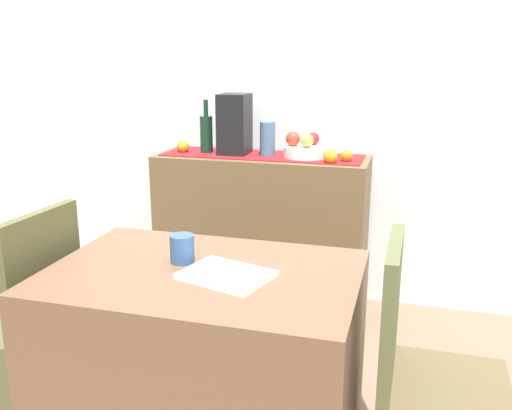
% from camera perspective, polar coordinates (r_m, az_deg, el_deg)
% --- Properties ---
extents(ground_plane, '(6.40, 6.40, 0.02)m').
position_cam_1_polar(ground_plane, '(2.62, -0.12, -18.89)').
color(ground_plane, '#7A614B').
rests_on(ground_plane, ground).
extents(room_wall_rear, '(6.40, 0.06, 2.70)m').
position_cam_1_polar(room_wall_rear, '(3.32, 5.63, 13.27)').
color(room_wall_rear, silver).
rests_on(room_wall_rear, ground).
extents(sideboard_console, '(1.19, 0.42, 0.90)m').
position_cam_1_polar(sideboard_console, '(3.27, 0.58, -2.76)').
color(sideboard_console, brown).
rests_on(sideboard_console, ground).
extents(table_runner, '(1.12, 0.32, 0.01)m').
position_cam_1_polar(table_runner, '(3.16, 0.60, 5.04)').
color(table_runner, maroon).
rests_on(table_runner, sideboard_console).
extents(fruit_bowl, '(0.24, 0.24, 0.06)m').
position_cam_1_polar(fruit_bowl, '(3.10, 4.99, 5.39)').
color(fruit_bowl, white).
rests_on(fruit_bowl, table_runner).
extents(apple_center, '(0.07, 0.07, 0.07)m').
position_cam_1_polar(apple_center, '(3.07, 5.18, 6.51)').
color(apple_center, '#8FA040').
rests_on(apple_center, fruit_bowl).
extents(apple_left, '(0.07, 0.07, 0.07)m').
position_cam_1_polar(apple_left, '(3.15, 5.80, 6.69)').
color(apple_left, red).
rests_on(apple_left, fruit_bowl).
extents(apple_rear, '(0.08, 0.08, 0.08)m').
position_cam_1_polar(apple_rear, '(3.11, 3.76, 6.70)').
color(apple_rear, '#BA3623').
rests_on(apple_rear, fruit_bowl).
extents(wine_bottle, '(0.07, 0.07, 0.30)m').
position_cam_1_polar(wine_bottle, '(3.25, -5.05, 7.24)').
color(wine_bottle, '#163421').
rests_on(wine_bottle, sideboard_console).
extents(coffee_maker, '(0.16, 0.18, 0.34)m').
position_cam_1_polar(coffee_maker, '(3.18, -2.19, 8.14)').
color(coffee_maker, black).
rests_on(coffee_maker, sideboard_console).
extents(ceramic_vase, '(0.09, 0.09, 0.19)m').
position_cam_1_polar(ceramic_vase, '(3.14, 1.17, 6.68)').
color(ceramic_vase, '#46698C').
rests_on(ceramic_vase, sideboard_console).
extents(orange_loose_mid, '(0.07, 0.07, 0.07)m').
position_cam_1_polar(orange_loose_mid, '(3.28, -7.39, 5.88)').
color(orange_loose_mid, orange).
rests_on(orange_loose_mid, sideboard_console).
extents(orange_loose_end, '(0.07, 0.07, 0.07)m').
position_cam_1_polar(orange_loose_end, '(3.01, 9.16, 4.92)').
color(orange_loose_end, orange).
rests_on(orange_loose_end, sideboard_console).
extents(orange_loose_near_bowl, '(0.08, 0.08, 0.08)m').
position_cam_1_polar(orange_loose_near_bowl, '(2.96, 7.56, 4.90)').
color(orange_loose_near_bowl, orange).
rests_on(orange_loose_near_bowl, sideboard_console).
extents(dining_table, '(1.06, 0.73, 0.74)m').
position_cam_1_polar(dining_table, '(2.10, -5.16, -16.02)').
color(dining_table, brown).
rests_on(dining_table, ground).
extents(open_book, '(0.33, 0.28, 0.02)m').
position_cam_1_polar(open_book, '(1.87, -3.01, -7.09)').
color(open_book, white).
rests_on(open_book, dining_table).
extents(coffee_cup, '(0.09, 0.09, 0.10)m').
position_cam_1_polar(coffee_cup, '(2.00, -7.48, -4.40)').
color(coffee_cup, '#325388').
rests_on(coffee_cup, dining_table).
extents(chair_near_window, '(0.43, 0.43, 0.90)m').
position_cam_1_polar(chair_near_window, '(2.52, -22.81, -14.36)').
color(chair_near_window, brown).
rests_on(chair_near_window, ground).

